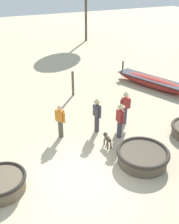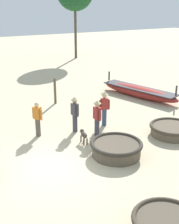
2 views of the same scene
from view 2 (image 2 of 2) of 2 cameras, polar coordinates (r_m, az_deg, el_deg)
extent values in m
plane|color=#C6B793|center=(11.60, -7.03, -10.06)|extent=(80.00, 80.00, 0.00)
cylinder|color=brown|center=(14.46, 14.82, -3.30)|extent=(1.86, 1.86, 0.40)
torus|color=#42382B|center=(14.39, 14.90, -2.57)|extent=(2.01, 2.01, 0.15)
cylinder|color=brown|center=(12.27, 4.92, -6.84)|extent=(1.90, 1.90, 0.49)
torus|color=#332D26|center=(12.16, 4.96, -5.82)|extent=(2.05, 2.05, 0.15)
torus|color=#42382B|center=(8.68, 14.05, -18.60)|extent=(1.86, 1.86, 0.14)
ellipsoid|color=maroon|center=(19.46, 9.09, 3.68)|extent=(2.77, 5.41, 0.66)
cube|color=#2D2D33|center=(19.40, 9.13, 4.27)|extent=(2.66, 5.02, 0.06)
cylinder|color=#2D2D33|center=(20.77, 3.60, 6.61)|extent=(0.10, 0.10, 0.59)
cylinder|color=#2D2D33|center=(18.05, 15.59, 3.76)|extent=(0.10, 0.10, 0.59)
cylinder|color=#383842|center=(14.24, -2.67, -2.07)|extent=(0.22, 0.22, 0.82)
cube|color=#3D3D42|center=(14.00, -2.72, 0.51)|extent=(0.28, 0.38, 0.54)
sphere|color=#A37556|center=(13.87, -2.74, 1.98)|extent=(0.20, 0.20, 0.20)
cylinder|color=#3D3D42|center=(14.18, -3.21, 0.56)|extent=(0.09, 0.09, 0.48)
cylinder|color=#3D3D42|center=(13.84, -2.20, 0.06)|extent=(0.09, 0.09, 0.48)
cone|color=#D1BC84|center=(13.83, -2.75, 2.49)|extent=(0.36, 0.36, 0.14)
cylinder|color=#2D425B|center=(14.95, 2.71, -0.96)|extent=(0.22, 0.22, 0.82)
cube|color=maroon|center=(14.71, 2.76, 1.51)|extent=(0.38, 0.29, 0.54)
sphere|color=#DBB28E|center=(14.59, 2.78, 2.92)|extent=(0.20, 0.20, 0.20)
cylinder|color=maroon|center=(14.78, 3.58, 1.39)|extent=(0.09, 0.09, 0.48)
cylinder|color=maroon|center=(14.67, 1.92, 1.27)|extent=(0.09, 0.09, 0.48)
cone|color=#D1BC84|center=(14.55, 2.79, 3.41)|extent=(0.36, 0.36, 0.14)
cylinder|color=#4C473D|center=(13.98, -9.39, -2.77)|extent=(0.22, 0.22, 0.82)
cube|color=orange|center=(13.73, -9.56, -0.16)|extent=(0.37, 0.40, 0.54)
sphere|color=#DBB28E|center=(13.61, -9.65, 1.33)|extent=(0.20, 0.20, 0.20)
cylinder|color=orange|center=(13.62, -8.83, -0.53)|extent=(0.09, 0.09, 0.48)
cylinder|color=orange|center=(13.89, -10.24, -0.19)|extent=(0.09, 0.09, 0.48)
cylinder|color=#383842|center=(13.78, 1.38, -2.85)|extent=(0.22, 0.22, 0.82)
cube|color=maroon|center=(13.52, 1.40, -0.21)|extent=(0.25, 0.36, 0.54)
sphere|color=tan|center=(13.39, 1.41, 1.32)|extent=(0.20, 0.20, 0.20)
cylinder|color=maroon|center=(13.71, 0.91, -0.12)|extent=(0.09, 0.09, 0.48)
cylinder|color=maroon|center=(13.37, 1.91, -0.69)|extent=(0.09, 0.09, 0.48)
cone|color=#D1BC84|center=(13.35, 1.42, 1.84)|extent=(0.36, 0.36, 0.14)
ellipsoid|color=#3D3328|center=(13.12, -1.03, -4.18)|extent=(0.25, 0.54, 0.22)
sphere|color=#3D3328|center=(13.31, -1.39, -3.51)|extent=(0.18, 0.18, 0.18)
cylinder|color=#3D3328|center=(12.89, -0.65, -4.37)|extent=(0.06, 0.21, 0.16)
cylinder|color=#3D3328|center=(13.36, -1.57, -4.90)|extent=(0.06, 0.06, 0.28)
cylinder|color=#3D3328|center=(13.40, -1.00, -4.81)|extent=(0.06, 0.06, 0.28)
cylinder|color=#3D3328|center=(13.05, -1.04, -5.54)|extent=(0.06, 0.06, 0.28)
cylinder|color=#3D3328|center=(13.09, -0.46, -5.44)|extent=(0.06, 0.06, 0.28)
cylinder|color=brown|center=(18.03, -6.33, 3.85)|extent=(0.14, 0.14, 1.50)
cylinder|color=#4C3D2D|center=(31.51, -2.57, 14.30)|extent=(0.24, 0.24, 5.00)
camera|label=1|loc=(3.05, -22.96, 32.89)|focal=42.00mm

